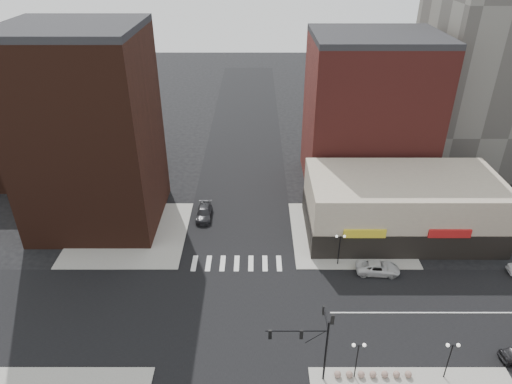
{
  "coord_description": "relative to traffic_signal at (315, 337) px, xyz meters",
  "views": [
    {
      "loc": [
        2.25,
        -35.24,
        34.57
      ],
      "look_at": [
        2.23,
        6.26,
        11.0
      ],
      "focal_mm": 32.0,
      "sensor_mm": 36.0,
      "label": 1
    }
  ],
  "objects": [
    {
      "name": "building_nw_low",
      "position": [
        -39.24,
        41.83,
        1.04
      ],
      "size": [
        20.0,
        18.0,
        12.0
      ],
      "primitive_type": "cube",
      "color": "#321810",
      "rests_on": "ground"
    },
    {
      "name": "dark_sedan_north",
      "position": [
        -12.23,
        26.27,
        -4.23
      ],
      "size": [
        2.09,
        5.07,
        1.47
      ],
      "primitive_type": "imported",
      "rotation": [
        0.0,
        0.0,
        0.01
      ],
      "color": "black",
      "rests_on": "ground"
    },
    {
      "name": "building_ne_midrise",
      "position": [
        11.76,
        37.33,
        6.04
      ],
      "size": [
        18.0,
        15.0,
        22.0
      ],
      "primitive_type": "cube",
      "color": "maroon",
      "rests_on": "ground"
    },
    {
      "name": "road_ew",
      "position": [
        -7.24,
        7.83,
        -4.95
      ],
      "size": [
        200.0,
        14.0,
        0.02
      ],
      "primitive_type": "cube",
      "color": "black",
      "rests_on": "ground"
    },
    {
      "name": "street_lamp_ne",
      "position": [
        4.76,
        15.83,
        -1.67
      ],
      "size": [
        1.22,
        0.32,
        4.16
      ],
      "color": "black",
      "rests_on": "sidewalk_ne"
    },
    {
      "name": "sidewalk_nw",
      "position": [
        -21.74,
        22.33,
        -4.9
      ],
      "size": [
        15.0,
        15.0,
        0.12
      ],
      "primitive_type": "cube",
      "color": "gray",
      "rests_on": "ground"
    },
    {
      "name": "building_ne_row",
      "position": [
        13.76,
        22.83,
        -1.66
      ],
      "size": [
        24.2,
        12.2,
        8.0
      ],
      "color": "#B4A88F",
      "rests_on": "ground"
    },
    {
      "name": "sidewalk_ne",
      "position": [
        7.26,
        22.33,
        -4.9
      ],
      "size": [
        15.0,
        15.0,
        0.12
      ],
      "primitive_type": "cube",
      "color": "gray",
      "rests_on": "ground"
    },
    {
      "name": "ground",
      "position": [
        -7.24,
        7.83,
        -4.96
      ],
      "size": [
        240.0,
        240.0,
        0.0
      ],
      "primitive_type": "plane",
      "color": "black",
      "rests_on": "ground"
    },
    {
      "name": "street_lamp_se_a",
      "position": [
        3.76,
        -0.17,
        -1.67
      ],
      "size": [
        1.22,
        0.32,
        4.16
      ],
      "color": "black",
      "rests_on": "sidewalk_se"
    },
    {
      "name": "white_suv",
      "position": [
        9.19,
        14.33,
        -4.26
      ],
      "size": [
        5.19,
        2.65,
        1.4
      ],
      "primitive_type": "imported",
      "rotation": [
        0.0,
        0.0,
        1.51
      ],
      "color": "silver",
      "rests_on": "ground"
    },
    {
      "name": "bollard_row",
      "position": [
        5.41,
        -0.17,
        -4.53
      ],
      "size": [
        6.92,
        0.62,
        0.62
      ],
      "color": "gray",
      "rests_on": "sidewalk_se"
    },
    {
      "name": "building_nw",
      "position": [
        -26.24,
        26.33,
        7.54
      ],
      "size": [
        16.0,
        15.0,
        25.0
      ],
      "primitive_type": "cube",
      "color": "#321810",
      "rests_on": "ground"
    },
    {
      "name": "traffic_signal",
      "position": [
        0.0,
        0.0,
        0.0
      ],
      "size": [
        5.59,
        3.09,
        7.77
      ],
      "color": "black",
      "rests_on": "ground"
    },
    {
      "name": "street_lamp_se_b",
      "position": [
        11.76,
        -0.17,
        -1.67
      ],
      "size": [
        1.22,
        0.32,
        4.16
      ],
      "color": "black",
      "rests_on": "sidewalk_se"
    },
    {
      "name": "road_ns",
      "position": [
        -7.24,
        7.83,
        -4.95
      ],
      "size": [
        14.0,
        200.0,
        0.02
      ],
      "primitive_type": "cube",
      "color": "black",
      "rests_on": "ground"
    }
  ]
}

